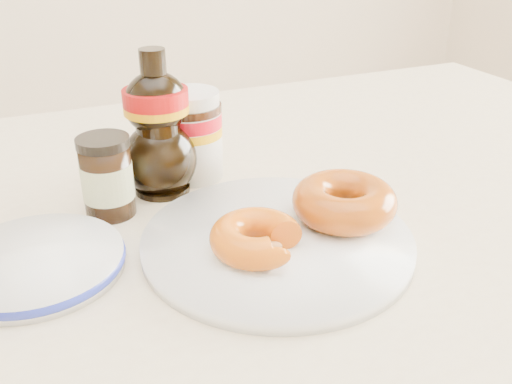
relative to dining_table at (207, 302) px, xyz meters
name	(u,v)px	position (x,y,z in m)	size (l,w,h in m)	color
dining_table	(207,302)	(0.00, 0.00, 0.00)	(1.40, 0.90, 0.75)	beige
plate	(277,240)	(0.06, -0.05, 0.09)	(0.26, 0.26, 0.01)	white
donut_bitten	(256,238)	(0.03, -0.07, 0.11)	(0.08, 0.08, 0.03)	#C96C0B
donut_whole	(344,201)	(0.13, -0.05, 0.11)	(0.10, 0.10, 0.04)	#974309
nutella_jar	(191,132)	(0.03, 0.14, 0.14)	(0.07, 0.07, 0.10)	white
syrup_bottle	(158,124)	(-0.01, 0.11, 0.16)	(0.08, 0.07, 0.16)	black
dark_jar	(107,177)	(-0.08, 0.08, 0.12)	(0.05, 0.05, 0.09)	black
blue_rim_saucer	(36,262)	(-0.16, 0.00, 0.09)	(0.16, 0.16, 0.02)	white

